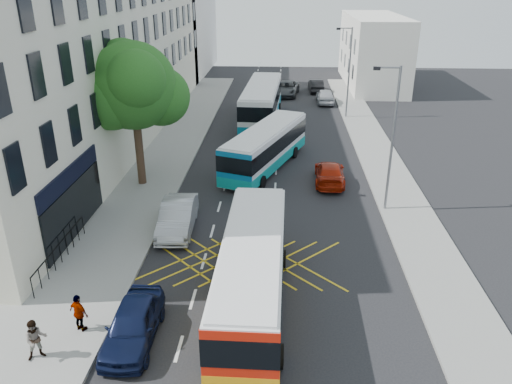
# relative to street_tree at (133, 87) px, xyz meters

# --- Properties ---
(ground) EXTENTS (120.00, 120.00, 0.00)m
(ground) POSITION_rel_street_tree_xyz_m (8.51, -14.97, -6.29)
(ground) COLOR black
(ground) RESTS_ON ground
(pavement_left) EXTENTS (5.00, 70.00, 0.15)m
(pavement_left) POSITION_rel_street_tree_xyz_m (0.01, 0.03, -6.22)
(pavement_left) COLOR gray
(pavement_left) RESTS_ON ground
(pavement_right) EXTENTS (3.00, 70.00, 0.15)m
(pavement_right) POSITION_rel_street_tree_xyz_m (16.01, 0.03, -6.22)
(pavement_right) COLOR gray
(pavement_right) RESTS_ON ground
(terrace_main) EXTENTS (8.30, 45.00, 13.50)m
(terrace_main) POSITION_rel_street_tree_xyz_m (-5.49, 9.52, 0.46)
(terrace_main) COLOR beige
(terrace_main) RESTS_ON ground
(terrace_far) EXTENTS (8.00, 20.00, 10.00)m
(terrace_far) POSITION_rel_street_tree_xyz_m (-5.49, 40.03, -1.29)
(terrace_far) COLOR silver
(terrace_far) RESTS_ON ground
(building_right) EXTENTS (6.00, 18.00, 8.00)m
(building_right) POSITION_rel_street_tree_xyz_m (19.51, 33.03, -2.29)
(building_right) COLOR silver
(building_right) RESTS_ON ground
(street_tree) EXTENTS (6.30, 5.70, 8.80)m
(street_tree) POSITION_rel_street_tree_xyz_m (0.00, 0.00, 0.00)
(street_tree) COLOR #382619
(street_tree) RESTS_ON pavement_left
(lamp_near) EXTENTS (1.45, 0.15, 8.00)m
(lamp_near) POSITION_rel_street_tree_xyz_m (14.71, -2.97, -1.68)
(lamp_near) COLOR slate
(lamp_near) RESTS_ON pavement_right
(lamp_far) EXTENTS (1.45, 0.15, 8.00)m
(lamp_far) POSITION_rel_street_tree_xyz_m (14.71, 17.03, -1.68)
(lamp_far) COLOR slate
(lamp_far) RESTS_ON pavement_right
(railings) EXTENTS (0.08, 5.60, 1.14)m
(railings) POSITION_rel_street_tree_xyz_m (-1.19, -9.67, -5.57)
(railings) COLOR black
(railings) RESTS_ON pavement_left
(bus_near) EXTENTS (2.72, 10.53, 2.95)m
(bus_near) POSITION_rel_street_tree_xyz_m (7.80, -12.14, -4.74)
(bus_near) COLOR silver
(bus_near) RESTS_ON ground
(bus_mid) EXTENTS (5.75, 10.40, 2.87)m
(bus_mid) POSITION_rel_street_tree_xyz_m (7.76, 3.49, -4.78)
(bus_mid) COLOR silver
(bus_mid) RESTS_ON ground
(bus_far) EXTENTS (3.46, 12.30, 3.43)m
(bus_far) POSITION_rel_street_tree_xyz_m (6.98, 15.20, -4.49)
(bus_far) COLOR silver
(bus_far) RESTS_ON ground
(motorbike) EXTENTS (0.71, 1.91, 1.72)m
(motorbike) POSITION_rel_street_tree_xyz_m (8.52, -16.67, -5.49)
(motorbike) COLOR black
(motorbike) RESTS_ON ground
(parked_car_blue) EXTENTS (1.75, 4.26, 1.45)m
(parked_car_blue) POSITION_rel_street_tree_xyz_m (3.59, -14.58, -5.57)
(parked_car_blue) COLOR black
(parked_car_blue) RESTS_ON ground
(parked_car_silver) EXTENTS (1.88, 4.82, 1.57)m
(parked_car_silver) POSITION_rel_street_tree_xyz_m (3.51, -5.94, -5.51)
(parked_car_silver) COLOR #A9ADB1
(parked_car_silver) RESTS_ON ground
(red_hatchback) EXTENTS (2.05, 4.63, 1.32)m
(red_hatchback) POSITION_rel_street_tree_xyz_m (11.98, 1.06, -5.63)
(red_hatchback) COLOR #9D1B06
(red_hatchback) RESTS_ON ground
(distant_car_grey) EXTENTS (3.15, 5.66, 1.50)m
(distant_car_grey) POSITION_rel_street_tree_xyz_m (9.24, 26.30, -5.54)
(distant_car_grey) COLOR #383C3F
(distant_car_grey) RESTS_ON ground
(distant_car_silver) EXTENTS (1.77, 4.38, 1.49)m
(distant_car_silver) POSITION_rel_street_tree_xyz_m (13.29, 22.86, -5.55)
(distant_car_silver) COLOR #AFB2B7
(distant_car_silver) RESTS_ON ground
(distant_car_dark) EXTENTS (1.66, 4.32, 1.41)m
(distant_car_dark) POSITION_rel_street_tree_xyz_m (12.62, 28.36, -5.59)
(distant_car_dark) COLOR black
(distant_car_dark) RESTS_ON ground
(pedestrian_near) EXTENTS (0.94, 0.88, 1.54)m
(pedestrian_near) POSITION_rel_street_tree_xyz_m (0.59, -15.82, -5.37)
(pedestrian_near) COLOR gray
(pedestrian_near) RESTS_ON pavement_left
(pedestrian_far) EXTENTS (0.97, 0.74, 1.53)m
(pedestrian_far) POSITION_rel_street_tree_xyz_m (1.51, -14.30, -5.38)
(pedestrian_far) COLOR gray
(pedestrian_far) RESTS_ON pavement_left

